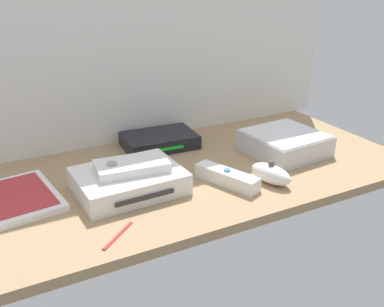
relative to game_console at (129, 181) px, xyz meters
The scene contains 10 objects.
ground_plane 16.62cm from the game_console, ahead, with size 100.00×48.00×2.00cm, color #9E7F5B.
back_wall 43.57cm from the game_console, 59.64° to the left, with size 110.00×1.20×64.00cm, color white.
game_console is the anchor object (origin of this frame).
mini_computer 40.78cm from the game_console, ahead, with size 18.26×18.26×5.30cm.
game_case 21.52cm from the game_console, 164.14° to the left, with size 15.74×20.46×1.56cm.
network_router 24.45cm from the game_console, 51.27° to the left, with size 18.74×13.22×3.40cm.
remote_wand 20.48cm from the game_console, 19.50° to the right, with size 8.69×15.10×3.40cm.
remote_nunchuk 29.80cm from the game_console, 20.82° to the right, with size 6.77×10.78×5.10cm.
remote_classic_pad 3.29cm from the game_console, ahead, with size 15.11×9.37×2.40cm.
stylus_pen 16.81cm from the game_console, 117.11° to the right, with size 0.70×0.70×9.00cm, color red.
Camera 1 is at (-42.39, -80.18, 42.43)cm, focal length 41.35 mm.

